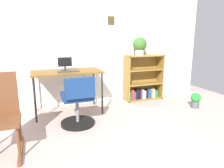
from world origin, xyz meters
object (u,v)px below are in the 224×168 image
(potted_plant_on_shelf, at_px, (140,45))
(potted_plant_floor, at_px, (196,100))
(desk, at_px, (67,74))
(keyboard, at_px, (69,71))
(bookshelf_low, at_px, (142,80))
(monitor, at_px, (65,64))
(office_chair, at_px, (78,105))
(rocking_chair, at_px, (0,114))

(potted_plant_on_shelf, relative_size, potted_plant_floor, 1.24)
(potted_plant_floor, bearing_deg, desk, 165.45)
(keyboard, xyz_separation_m, potted_plant_floor, (2.31, -0.48, -0.61))
(desk, height_order, bookshelf_low, bookshelf_low)
(desk, distance_m, potted_plant_on_shelf, 1.62)
(potted_plant_on_shelf, bearing_deg, bookshelf_low, 25.02)
(desk, relative_size, keyboard, 3.36)
(desk, bearing_deg, potted_plant_floor, -14.55)
(keyboard, height_order, potted_plant_floor, keyboard)
(bookshelf_low, bearing_deg, desk, -170.07)
(monitor, xyz_separation_m, office_chair, (0.07, -0.69, -0.53))
(office_chair, height_order, potted_plant_on_shelf, potted_plant_on_shelf)
(keyboard, distance_m, office_chair, 0.67)
(keyboard, distance_m, bookshelf_low, 1.73)
(desk, relative_size, potted_plant_on_shelf, 3.21)
(desk, bearing_deg, office_chair, -85.48)
(potted_plant_on_shelf, bearing_deg, keyboard, -166.76)
(office_chair, bearing_deg, potted_plant_floor, 0.85)
(desk, distance_m, potted_plant_floor, 2.46)
(rocking_chair, distance_m, bookshelf_low, 2.90)
(potted_plant_floor, bearing_deg, keyboard, 168.31)
(office_chair, relative_size, rocking_chair, 0.84)
(keyboard, bearing_deg, potted_plant_on_shelf, 13.24)
(desk, bearing_deg, keyboard, -84.21)
(desk, height_order, keyboard, keyboard)
(potted_plant_floor, bearing_deg, potted_plant_on_shelf, 133.43)
(potted_plant_floor, bearing_deg, rocking_chair, -172.28)
(desk, bearing_deg, potted_plant_on_shelf, 8.64)
(keyboard, height_order, rocking_chair, rocking_chair)
(desk, distance_m, bookshelf_low, 1.71)
(bookshelf_low, bearing_deg, keyboard, -165.83)
(keyboard, bearing_deg, monitor, 99.87)
(keyboard, xyz_separation_m, office_chair, (0.04, -0.51, -0.43))
(keyboard, bearing_deg, desk, 95.79)
(bookshelf_low, relative_size, potted_plant_floor, 3.24)
(bookshelf_low, bearing_deg, rocking_chair, -152.63)
(desk, distance_m, keyboard, 0.14)
(potted_plant_on_shelf, distance_m, potted_plant_floor, 1.53)
(desk, relative_size, office_chair, 1.50)
(potted_plant_floor, bearing_deg, bookshelf_low, 126.88)
(monitor, height_order, office_chair, monitor)
(potted_plant_on_shelf, bearing_deg, potted_plant_floor, -46.57)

